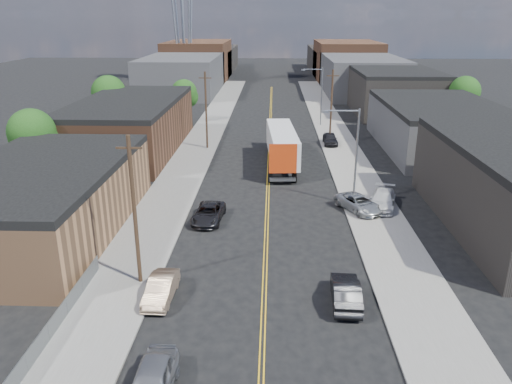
# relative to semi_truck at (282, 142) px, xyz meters

# --- Properties ---
(ground) EXTENTS (260.00, 260.00, 0.00)m
(ground) POSITION_rel_semi_truck_xyz_m (-1.50, 21.30, -2.50)
(ground) COLOR black
(ground) RESTS_ON ground
(centerline) EXTENTS (0.32, 120.00, 0.01)m
(centerline) POSITION_rel_semi_truck_xyz_m (-1.50, 6.30, -2.49)
(centerline) COLOR gold
(centerline) RESTS_ON ground
(sidewalk_left) EXTENTS (5.00, 140.00, 0.15)m
(sidewalk_left) POSITION_rel_semi_truck_xyz_m (-11.00, 6.30, -2.42)
(sidewalk_left) COLOR slate
(sidewalk_left) RESTS_ON ground
(sidewalk_right) EXTENTS (5.00, 140.00, 0.15)m
(sidewalk_right) POSITION_rel_semi_truck_xyz_m (8.00, 6.30, -2.42)
(sidewalk_right) COLOR slate
(sidewalk_right) RESTS_ON ground
(warehouse_tan) EXTENTS (12.00, 22.00, 5.60)m
(warehouse_tan) POSITION_rel_semi_truck_xyz_m (-19.50, -20.70, 0.30)
(warehouse_tan) COLOR #926543
(warehouse_tan) RESTS_ON ground
(warehouse_brown) EXTENTS (12.00, 26.00, 6.60)m
(warehouse_brown) POSITION_rel_semi_truck_xyz_m (-19.50, 5.30, 0.80)
(warehouse_brown) COLOR #543221
(warehouse_brown) RESTS_ON ground
(industrial_right_b) EXTENTS (14.00, 24.00, 6.10)m
(industrial_right_b) POSITION_rel_semi_truck_xyz_m (20.50, 7.30, 0.55)
(industrial_right_b) COLOR #333335
(industrial_right_b) RESTS_ON ground
(industrial_right_c) EXTENTS (14.00, 22.00, 7.60)m
(industrial_right_c) POSITION_rel_semi_truck_xyz_m (20.50, 33.30, 1.30)
(industrial_right_c) COLOR black
(industrial_right_c) RESTS_ON ground
(skyline_left_a) EXTENTS (16.00, 30.00, 8.00)m
(skyline_left_a) POSITION_rel_semi_truck_xyz_m (-21.50, 56.30, 1.50)
(skyline_left_a) COLOR #333335
(skyline_left_a) RESTS_ON ground
(skyline_right_a) EXTENTS (16.00, 30.00, 8.00)m
(skyline_right_a) POSITION_rel_semi_truck_xyz_m (18.50, 56.30, 1.50)
(skyline_right_a) COLOR #333335
(skyline_right_a) RESTS_ON ground
(skyline_left_b) EXTENTS (16.00, 26.00, 10.00)m
(skyline_left_b) POSITION_rel_semi_truck_xyz_m (-21.50, 81.30, 2.50)
(skyline_left_b) COLOR #543221
(skyline_left_b) RESTS_ON ground
(skyline_right_b) EXTENTS (16.00, 26.00, 10.00)m
(skyline_right_b) POSITION_rel_semi_truck_xyz_m (18.50, 81.30, 2.50)
(skyline_right_b) COLOR #543221
(skyline_right_b) RESTS_ON ground
(skyline_left_c) EXTENTS (16.00, 40.00, 7.00)m
(skyline_left_c) POSITION_rel_semi_truck_xyz_m (-21.50, 101.30, 1.00)
(skyline_left_c) COLOR black
(skyline_left_c) RESTS_ON ground
(skyline_right_c) EXTENTS (16.00, 40.00, 7.00)m
(skyline_right_c) POSITION_rel_semi_truck_xyz_m (18.50, 101.30, 1.00)
(skyline_right_c) COLOR black
(skyline_right_c) RESTS_ON ground
(streetlight_near) EXTENTS (3.39, 0.25, 9.00)m
(streetlight_near) POSITION_rel_semi_truck_xyz_m (6.10, -13.70, 2.83)
(streetlight_near) COLOR gray
(streetlight_near) RESTS_ON ground
(streetlight_far) EXTENTS (3.39, 0.25, 9.00)m
(streetlight_far) POSITION_rel_semi_truck_xyz_m (6.10, 21.30, 2.83)
(streetlight_far) COLOR gray
(streetlight_far) RESTS_ON ground
(utility_pole_left_near) EXTENTS (1.60, 0.26, 10.00)m
(utility_pole_left_near) POSITION_rel_semi_truck_xyz_m (-9.70, -28.70, 2.64)
(utility_pole_left_near) COLOR black
(utility_pole_left_near) RESTS_ON ground
(utility_pole_left_far) EXTENTS (1.60, 0.26, 10.00)m
(utility_pole_left_far) POSITION_rel_semi_truck_xyz_m (-9.70, 6.30, 2.64)
(utility_pole_left_far) COLOR black
(utility_pole_left_far) RESTS_ON ground
(utility_pole_right) EXTENTS (1.60, 0.26, 10.00)m
(utility_pole_right) POSITION_rel_semi_truck_xyz_m (6.70, 9.30, 2.64)
(utility_pole_right) COLOR black
(utility_pole_right) RESTS_ON ground
(chainlink_fence) EXTENTS (0.05, 16.00, 1.22)m
(chainlink_fence) POSITION_rel_semi_truck_xyz_m (-13.00, -35.20, -1.84)
(chainlink_fence) COLOR slate
(chainlink_fence) RESTS_ON ground
(tree_left_near) EXTENTS (4.85, 4.76, 7.91)m
(tree_left_near) POSITION_rel_semi_truck_xyz_m (-25.44, -8.70, 2.68)
(tree_left_near) COLOR black
(tree_left_near) RESTS_ON ground
(tree_left_mid) EXTENTS (5.10, 5.04, 8.37)m
(tree_left_mid) POSITION_rel_semi_truck_xyz_m (-25.44, 16.30, 2.98)
(tree_left_mid) COLOR black
(tree_left_mid) RESTS_ON ground
(tree_left_far) EXTENTS (4.35, 4.20, 6.97)m
(tree_left_far) POSITION_rel_semi_truck_xyz_m (-15.44, 23.30, 2.07)
(tree_left_far) COLOR black
(tree_left_far) RESTS_ON ground
(tree_right_far) EXTENTS (4.85, 4.76, 7.91)m
(tree_right_far) POSITION_rel_semi_truck_xyz_m (28.56, 21.30, 2.68)
(tree_right_far) COLOR black
(tree_right_far) RESTS_ON ground
(semi_truck) EXTENTS (3.72, 16.88, 4.38)m
(semi_truck) POSITION_rel_semi_truck_xyz_m (0.00, 0.00, 0.00)
(semi_truck) COLOR silver
(semi_truck) RESTS_ON ground
(car_left_a) EXTENTS (2.03, 4.86, 1.64)m
(car_left_a) POSITION_rel_semi_truck_xyz_m (-6.50, -39.02, -1.68)
(car_left_a) COLOR #96989B
(car_left_a) RESTS_ON ground
(car_left_b) EXTENTS (1.64, 4.40, 1.44)m
(car_left_b) POSITION_rel_semi_truck_xyz_m (-7.90, -30.60, -1.78)
(car_left_b) COLOR #887059
(car_left_b) RESTS_ON ground
(car_left_c) EXTENTS (2.72, 5.23, 1.41)m
(car_left_c) POSITION_rel_semi_truck_xyz_m (-6.50, -18.11, -1.79)
(car_left_c) COLOR black
(car_left_c) RESTS_ON ground
(car_right_oncoming) EXTENTS (1.88, 4.80, 1.56)m
(car_right_oncoming) POSITION_rel_semi_truck_xyz_m (3.50, -30.70, -1.72)
(car_right_oncoming) COLOR black
(car_right_oncoming) RESTS_ON ground
(car_right_lot_a) EXTENTS (4.39, 5.52, 1.40)m
(car_right_lot_a) POSITION_rel_semi_truck_xyz_m (6.70, -15.56, -1.65)
(car_right_lot_a) COLOR #A7ABAC
(car_right_lot_a) RESTS_ON sidewalk_right
(car_right_lot_b) EXTENTS (3.52, 5.67, 1.53)m
(car_right_lot_b) POSITION_rel_semi_truck_xyz_m (8.98, -14.70, -1.58)
(car_right_lot_b) COLOR silver
(car_right_lot_b) RESTS_ON sidewalk_right
(car_right_lot_c) EXTENTS (1.83, 4.51, 1.53)m
(car_right_lot_c) POSITION_rel_semi_truck_xyz_m (6.70, 8.71, -1.58)
(car_right_lot_c) COLOR black
(car_right_lot_c) RESTS_ON sidewalk_right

